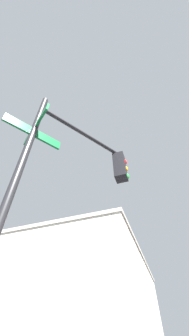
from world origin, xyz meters
TOP-DOWN VIEW (x-y plane):
  - traffic_signal_near at (-6.12, -5.99)m, footprint 1.82×2.50m
  - building_stucco at (-15.40, 20.39)m, footprint 15.10×25.08m

SIDE VIEW (x-z plane):
  - traffic_signal_near at x=-6.12m, z-range 1.12..6.50m
  - building_stucco at x=-15.40m, z-range 0.01..11.96m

